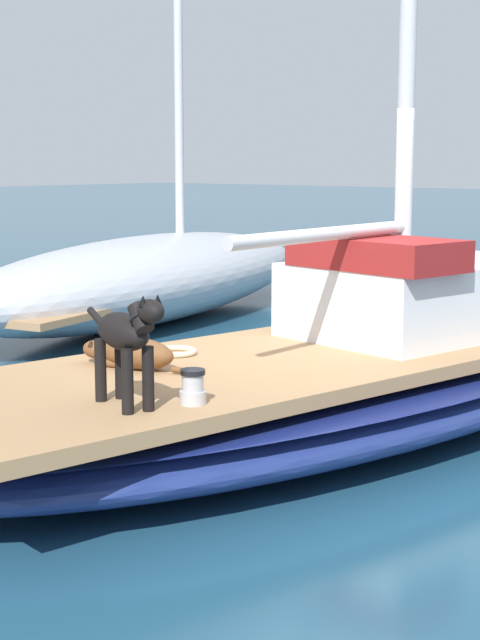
{
  "coord_description": "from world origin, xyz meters",
  "views": [
    {
      "loc": [
        4.26,
        -6.14,
        2.1
      ],
      "look_at": [
        0.0,
        -1.0,
        1.01
      ],
      "focal_mm": 55.45,
      "sensor_mm": 36.0,
      "label": 1
    }
  ],
  "objects": [
    {
      "name": "dog_black",
      "position": [
        0.16,
        -2.22,
        1.08
      ],
      "size": [
        0.92,
        0.39,
        0.7
      ],
      "color": "black",
      "rests_on": "sailboat_main"
    },
    {
      "name": "dog_brown",
      "position": [
        -0.61,
        -1.43,
        0.77
      ],
      "size": [
        0.95,
        0.34,
        0.22
      ],
      "color": "brown",
      "rests_on": "sailboat_main"
    },
    {
      "name": "coiled_rope",
      "position": [
        -0.72,
        -0.88,
        0.68
      ],
      "size": [
        0.32,
        0.32,
        0.04
      ],
      "primitive_type": "torus",
      "color": "beige",
      "rests_on": "sailboat_main"
    },
    {
      "name": "cabin_house",
      "position": [
        0.2,
        1.1,
        1.01
      ],
      "size": [
        1.75,
        2.43,
        0.84
      ],
      "color": "silver",
      "rests_on": "sailboat_main"
    },
    {
      "name": "ground_plane",
      "position": [
        0.0,
        0.0,
        0.0
      ],
      "size": [
        120.0,
        120.0,
        0.0
      ],
      "primitive_type": "plane",
      "color": "navy"
    },
    {
      "name": "sailboat_main",
      "position": [
        0.0,
        0.0,
        0.34
      ],
      "size": [
        3.71,
        7.56,
        0.66
      ],
      "color": "navy",
      "rests_on": "ground"
    },
    {
      "name": "deck_winch",
      "position": [
        0.4,
        -1.92,
        0.76
      ],
      "size": [
        0.16,
        0.16,
        0.21
      ],
      "color": "#B7B7BC",
      "rests_on": "sailboat_main"
    },
    {
      "name": "moored_boat_port_side",
      "position": [
        -4.87,
        3.04,
        0.58
      ],
      "size": [
        3.51,
        7.57,
        5.54
      ],
      "color": "#B2B7C1",
      "rests_on": "ground"
    }
  ]
}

